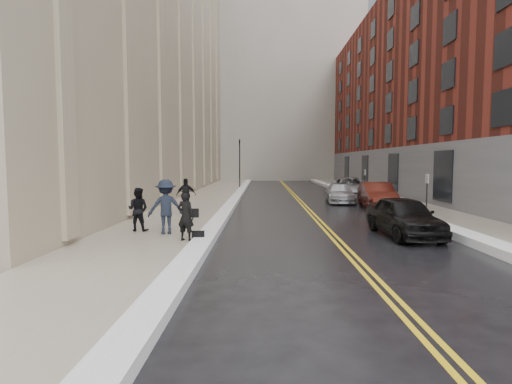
{
  "coord_description": "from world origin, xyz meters",
  "views": [
    {
      "loc": [
        -0.18,
        -11.71,
        2.84
      ],
      "look_at": [
        -0.46,
        4.56,
        1.6
      ],
      "focal_mm": 28.0,
      "sensor_mm": 36.0,
      "label": 1
    }
  ],
  "objects_px": {
    "car_black": "(404,216)",
    "pedestrian_b": "(166,207)",
    "pedestrian_a": "(138,209)",
    "pedestrian_c": "(186,195)",
    "car_maroon": "(377,195)",
    "car_silver_far": "(350,187)",
    "car_silver_near": "(340,193)",
    "pedestrian_main": "(186,216)"
  },
  "relations": [
    {
      "from": "pedestrian_a",
      "to": "pedestrian_c",
      "type": "bearing_deg",
      "value": -89.32
    },
    {
      "from": "car_black",
      "to": "pedestrian_b",
      "type": "height_order",
      "value": "pedestrian_b"
    },
    {
      "from": "pedestrian_c",
      "to": "car_silver_far",
      "type": "bearing_deg",
      "value": -143.91
    },
    {
      "from": "car_maroon",
      "to": "pedestrian_a",
      "type": "bearing_deg",
      "value": -137.33
    },
    {
      "from": "car_silver_near",
      "to": "pedestrian_main",
      "type": "xyz_separation_m",
      "value": [
        -8.0,
        -14.44,
        0.34
      ]
    },
    {
      "from": "car_silver_near",
      "to": "pedestrian_a",
      "type": "xyz_separation_m",
      "value": [
        -10.23,
        -12.55,
        0.34
      ]
    },
    {
      "from": "car_silver_near",
      "to": "pedestrian_c",
      "type": "distance_m",
      "value": 11.54
    },
    {
      "from": "car_silver_near",
      "to": "pedestrian_main",
      "type": "bearing_deg",
      "value": -114.88
    },
    {
      "from": "pedestrian_main",
      "to": "car_maroon",
      "type": "bearing_deg",
      "value": -110.53
    },
    {
      "from": "car_silver_near",
      "to": "pedestrian_b",
      "type": "distance_m",
      "value": 15.95
    },
    {
      "from": "car_silver_near",
      "to": "pedestrian_c",
      "type": "xyz_separation_m",
      "value": [
        -9.51,
        -6.53,
        0.39
      ]
    },
    {
      "from": "car_silver_far",
      "to": "pedestrian_main",
      "type": "distance_m",
      "value": 20.82
    },
    {
      "from": "car_silver_near",
      "to": "pedestrian_a",
      "type": "relative_size",
      "value": 2.69
    },
    {
      "from": "car_black",
      "to": "pedestrian_c",
      "type": "distance_m",
      "value": 11.33
    },
    {
      "from": "car_silver_near",
      "to": "car_black",
      "type": "bearing_deg",
      "value": -85.9
    },
    {
      "from": "car_black",
      "to": "pedestrian_b",
      "type": "bearing_deg",
      "value": -179.9
    },
    {
      "from": "pedestrian_a",
      "to": "car_silver_far",
      "type": "bearing_deg",
      "value": -118.04
    },
    {
      "from": "car_maroon",
      "to": "pedestrian_b",
      "type": "relative_size",
      "value": 2.37
    },
    {
      "from": "car_silver_far",
      "to": "car_maroon",
      "type": "bearing_deg",
      "value": -87.36
    },
    {
      "from": "pedestrian_c",
      "to": "car_maroon",
      "type": "bearing_deg",
      "value": -171.76
    },
    {
      "from": "pedestrian_a",
      "to": "pedestrian_b",
      "type": "height_order",
      "value": "pedestrian_b"
    },
    {
      "from": "car_maroon",
      "to": "car_silver_far",
      "type": "bearing_deg",
      "value": 94.97
    },
    {
      "from": "pedestrian_a",
      "to": "pedestrian_c",
      "type": "xyz_separation_m",
      "value": [
        0.72,
        6.02,
        0.05
      ]
    },
    {
      "from": "pedestrian_b",
      "to": "car_black",
      "type": "bearing_deg",
      "value": 165.52
    },
    {
      "from": "car_silver_near",
      "to": "car_silver_far",
      "type": "height_order",
      "value": "car_silver_far"
    },
    {
      "from": "car_black",
      "to": "car_silver_far",
      "type": "bearing_deg",
      "value": 81.46
    },
    {
      "from": "car_maroon",
      "to": "car_silver_far",
      "type": "height_order",
      "value": "car_silver_far"
    },
    {
      "from": "car_black",
      "to": "pedestrian_b",
      "type": "relative_size",
      "value": 2.21
    },
    {
      "from": "car_black",
      "to": "car_silver_far",
      "type": "relative_size",
      "value": 0.78
    },
    {
      "from": "car_black",
      "to": "car_silver_near",
      "type": "relative_size",
      "value": 0.99
    },
    {
      "from": "car_black",
      "to": "car_silver_far",
      "type": "xyz_separation_m",
      "value": [
        1.6,
        16.7,
        0.04
      ]
    },
    {
      "from": "car_maroon",
      "to": "pedestrian_c",
      "type": "xyz_separation_m",
      "value": [
        -11.11,
        -3.12,
        0.25
      ]
    },
    {
      "from": "car_maroon",
      "to": "car_silver_near",
      "type": "distance_m",
      "value": 3.77
    },
    {
      "from": "car_maroon",
      "to": "pedestrian_a",
      "type": "height_order",
      "value": "pedestrian_a"
    },
    {
      "from": "car_silver_near",
      "to": "car_maroon",
      "type": "bearing_deg",
      "value": -60.77
    },
    {
      "from": "car_maroon",
      "to": "car_silver_far",
      "type": "relative_size",
      "value": 0.83
    },
    {
      "from": "pedestrian_b",
      "to": "pedestrian_c",
      "type": "xyz_separation_m",
      "value": [
        -0.52,
        6.64,
        -0.12
      ]
    },
    {
      "from": "pedestrian_main",
      "to": "pedestrian_c",
      "type": "xyz_separation_m",
      "value": [
        -1.51,
        7.92,
        0.05
      ]
    },
    {
      "from": "pedestrian_c",
      "to": "pedestrian_a",
      "type": "bearing_deg",
      "value": 75.77
    },
    {
      "from": "car_silver_far",
      "to": "pedestrian_c",
      "type": "height_order",
      "value": "pedestrian_c"
    },
    {
      "from": "car_maroon",
      "to": "pedestrian_c",
      "type": "bearing_deg",
      "value": -159.35
    },
    {
      "from": "car_silver_far",
      "to": "pedestrian_main",
      "type": "relative_size",
      "value": 3.41
    }
  ]
}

